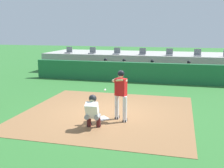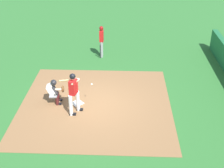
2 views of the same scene
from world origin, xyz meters
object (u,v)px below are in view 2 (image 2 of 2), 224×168
Objects in this scene: batter_at_plate at (74,91)px; catcher_crouched at (55,91)px; home_plate at (77,103)px; on_deck_batter at (101,39)px.

catcher_crouched is at bearing -127.20° from batter_at_plate.
on_deck_batter is (-5.04, 0.70, 1.00)m from home_plate.
home_plate is 0.25× the size of on_deck_batter.
batter_at_plate reaches higher than catcher_crouched.
catcher_crouched is 5.29m from on_deck_batter.
home_plate is 0.24× the size of batter_at_plate.
on_deck_batter reaches higher than catcher_crouched.
on_deck_batter is (-5.02, 1.64, 0.41)m from catcher_crouched.
batter_at_plate reaches higher than on_deck_batter.
batter_at_plate is 1.01× the size of on_deck_batter.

